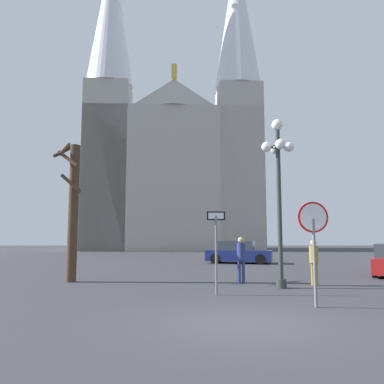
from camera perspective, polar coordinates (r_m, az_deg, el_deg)
ground_plane at (r=8.36m, az=8.16°, el=-18.85°), size 120.00×120.00×0.00m
cathedral at (r=49.36m, az=-2.71°, el=6.31°), size 21.88×13.47×40.18m
stop_sign at (r=10.26m, az=17.72°, el=-5.79°), size 0.79×0.10×2.66m
one_way_arrow_sign at (r=11.82m, az=3.63°, el=-7.56°), size 0.57×0.07×2.53m
street_lamp at (r=13.82m, az=12.80°, el=2.62°), size 1.16×1.16×5.94m
bare_tree at (r=15.81m, az=-17.41°, el=-2.21°), size 1.25×1.47×5.65m
parked_car_far_navy at (r=25.23m, az=6.93°, el=-8.99°), size 4.49×2.87×1.44m
pedestrian_walking at (r=14.68m, az=17.76°, el=-9.36°), size 0.32×0.32×1.63m
pedestrian_standing at (r=14.74m, az=7.34°, el=-9.35°), size 0.32×0.32×1.73m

